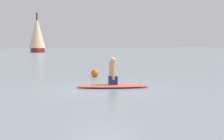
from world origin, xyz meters
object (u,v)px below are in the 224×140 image
object	(u,v)px
person_paddler	(113,72)
sailboat_near_left	(37,34)
buoy_marker	(95,73)
surfboard	(113,86)

from	to	relation	value
person_paddler	sailboat_near_left	bearing A→B (deg)	-78.72
sailboat_near_left	buoy_marker	distance (m)	62.49
person_paddler	buoy_marker	distance (m)	4.29
sailboat_near_left	buoy_marker	xyz separation A→B (m)	(-61.68, 9.07, -4.20)
surfboard	sailboat_near_left	world-z (taller)	sailboat_near_left
sailboat_near_left	buoy_marker	bearing A→B (deg)	164.78
surfboard	buoy_marker	xyz separation A→B (m)	(4.18, -0.86, 0.14)
surfboard	sailboat_near_left	bearing A→B (deg)	-78.72
person_paddler	surfboard	bearing A→B (deg)	109.86
person_paddler	sailboat_near_left	world-z (taller)	sailboat_near_left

